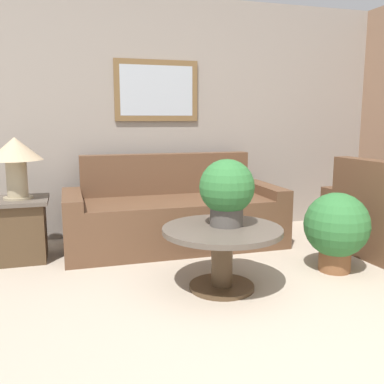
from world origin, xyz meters
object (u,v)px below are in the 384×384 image
Objects in this scene: couch_main at (174,216)px; potted_plant_on_table at (227,190)px; potted_plant_floor at (337,228)px; side_table at (20,229)px; coffee_table at (222,245)px; table_lamp at (15,155)px.

potted_plant_on_table is at bearing -83.99° from couch_main.
potted_plant_floor is (1.13, -1.13, 0.07)m from couch_main.
potted_plant_on_table is at bearing -34.84° from side_table.
coffee_table is 1.93m from side_table.
couch_main is 1.61m from table_lamp.
potted_plant_floor is at bearing -22.37° from table_lamp.
potted_plant_on_table is at bearing -177.97° from potted_plant_floor.
table_lamp is 1.09× the size of potted_plant_on_table.
potted_plant_floor reaches higher than side_table.
coffee_table is at bearing -86.77° from couch_main.
coffee_table is 2.03m from table_lamp.
potted_plant_floor is (2.60, -1.07, 0.09)m from side_table.
potted_plant_floor is (1.01, 0.04, -0.38)m from potted_plant_on_table.
table_lamp is 1.95m from potted_plant_on_table.
potted_plant_floor reaches higher than coffee_table.
couch_main is at bearing 93.23° from coffee_table.
coffee_table is at bearing -175.08° from potted_plant_floor.
coffee_table is 1.78× the size of potted_plant_on_table.
potted_plant_floor is at bearing -44.92° from couch_main.
couch_main is 1.23m from coffee_table.
potted_plant_on_table is (0.12, -1.17, 0.45)m from couch_main.
couch_main is 2.40× the size of coffee_table.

